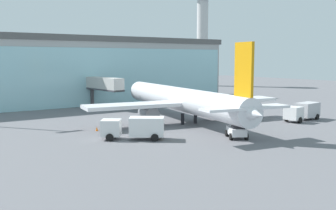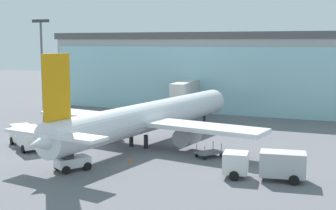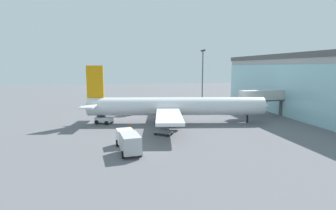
% 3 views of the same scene
% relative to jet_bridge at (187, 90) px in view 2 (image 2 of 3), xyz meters
% --- Properties ---
extents(ground, '(240.00, 240.00, 0.00)m').
position_rel_jet_bridge_xyz_m(ground, '(2.57, -24.96, -4.55)').
color(ground, slate).
extents(terminal_building, '(63.66, 15.58, 14.08)m').
position_rel_jet_bridge_xyz_m(terminal_building, '(2.57, 11.61, 2.50)').
color(terminal_building, '#A3A3A3').
rests_on(terminal_building, ground).
extents(jet_bridge, '(2.99, 11.83, 5.94)m').
position_rel_jet_bridge_xyz_m(jet_bridge, '(0.00, 0.00, 0.00)').
color(jet_bridge, beige).
rests_on(jet_bridge, ground).
extents(apron_light_mast, '(3.20, 0.40, 16.12)m').
position_rel_jet_bridge_xyz_m(apron_light_mast, '(-23.77, -6.50, 5.20)').
color(apron_light_mast, '#59595E').
rests_on(apron_light_mast, ground).
extents(airplane, '(30.50, 38.00, 11.33)m').
position_rel_jet_bridge_xyz_m(airplane, '(2.62, -21.64, -1.24)').
color(airplane, silver).
rests_on(airplane, ground).
extents(catering_truck, '(7.18, 6.11, 2.65)m').
position_rel_jet_bridge_xyz_m(catering_truck, '(-9.79, -28.67, -3.08)').
color(catering_truck, silver).
rests_on(catering_truck, ground).
extents(fuel_truck, '(7.51, 3.22, 2.65)m').
position_rel_jet_bridge_xyz_m(fuel_truck, '(18.64, -31.20, -3.08)').
color(fuel_truck, silver).
rests_on(fuel_truck, ground).
extents(baggage_cart, '(2.94, 3.21, 1.50)m').
position_rel_jet_bridge_xyz_m(baggage_cart, '(11.39, -25.14, -4.05)').
color(baggage_cart, slate).
rests_on(baggage_cart, ground).
extents(pushback_tug, '(3.41, 3.71, 2.30)m').
position_rel_jet_bridge_xyz_m(pushback_tug, '(0.47, -35.08, -3.57)').
color(pushback_tug, silver).
rests_on(pushback_tug, ground).
extents(safety_cone_nose, '(0.36, 0.36, 0.55)m').
position_rel_jet_bridge_xyz_m(safety_cone_nose, '(4.43, -30.33, -4.27)').
color(safety_cone_nose, orange).
rests_on(safety_cone_nose, ground).
extents(safety_cone_wingtip, '(0.36, 0.36, 0.55)m').
position_rel_jet_bridge_xyz_m(safety_cone_wingtip, '(-11.10, -20.97, -4.27)').
color(safety_cone_wingtip, orange).
rests_on(safety_cone_wingtip, ground).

